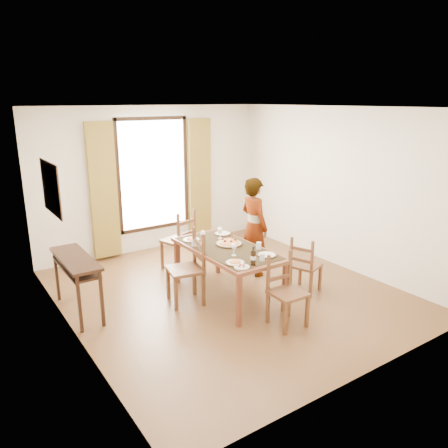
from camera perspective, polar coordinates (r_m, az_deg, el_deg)
ground at (r=6.67m, az=0.42°, el=-8.88°), size 5.00×5.00×0.00m
room_shell at (r=6.28m, az=-0.25°, el=4.40°), size 4.60×5.10×2.74m
console_table at (r=6.13m, az=-18.81°, el=-5.13°), size 0.38×1.20×0.80m
dining_table at (r=6.29m, az=0.39°, el=-3.67°), size 0.89×1.78×0.76m
chair_west at (r=6.20m, az=-4.76°, el=-6.00°), size 0.55×0.55×1.05m
chair_north at (r=7.45m, az=-5.83°, el=-2.27°), size 0.58×0.58×1.03m
chair_south at (r=5.67m, az=8.12°, el=-8.91°), size 0.43×0.43×0.93m
chair_east at (r=6.63m, az=10.54°, el=-5.49°), size 0.50×0.50×0.87m
man at (r=7.12m, az=3.94°, el=-0.33°), size 0.60×0.41×1.62m
plate_sw at (r=5.66m, az=1.46°, el=-4.94°), size 0.27×0.27×0.05m
plate_se at (r=5.96m, az=5.62°, el=-3.90°), size 0.27×0.27×0.05m
plate_nw at (r=6.58m, az=-4.25°, el=-1.93°), size 0.27×0.27×0.05m
plate_ne at (r=6.86m, az=-0.18°, el=-1.13°), size 0.27×0.27×0.05m
pasta_platter at (r=6.38m, az=0.65°, el=-2.27°), size 0.40×0.40×0.10m
caprese_plate at (r=5.54m, az=2.33°, el=-5.50°), size 0.20×0.20×0.04m
wine_glass_a at (r=5.92m, az=1.30°, el=-3.31°), size 0.08×0.08×0.18m
wine_glass_b at (r=6.63m, az=-0.53°, el=-1.17°), size 0.08×0.08×0.18m
wine_glass_c at (r=6.48m, az=-2.78°, el=-1.59°), size 0.08×0.08×0.18m
tumbler_a at (r=6.20m, az=4.57°, el=-2.85°), size 0.07×0.07×0.10m
tumbler_b at (r=6.33m, az=-3.94°, el=-2.46°), size 0.07×0.07×0.10m
tumbler_c at (r=5.77m, az=5.01°, el=-4.33°), size 0.07×0.07×0.10m
wine_bottle at (r=5.59m, az=3.85°, el=-4.18°), size 0.07×0.07×0.25m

